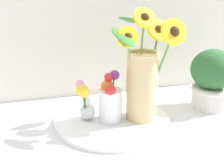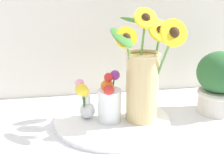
{
  "view_description": "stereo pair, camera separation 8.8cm",
  "coord_description": "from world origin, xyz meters",
  "px_view_note": "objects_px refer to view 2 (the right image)",
  "views": [
    {
      "loc": [
        -0.22,
        -0.73,
        0.43
      ],
      "look_at": [
        0.01,
        0.07,
        0.14
      ],
      "focal_mm": 42.0,
      "sensor_mm": 36.0,
      "label": 1
    },
    {
      "loc": [
        -0.13,
        -0.75,
        0.43
      ],
      "look_at": [
        0.01,
        0.07,
        0.14
      ],
      "focal_mm": 42.0,
      "sensor_mm": 36.0,
      "label": 2
    }
  ],
  "objects_px": {
    "vase_bulb_right": "(85,101)",
    "mason_jar_sunflowers": "(143,79)",
    "vase_small_center": "(110,101)",
    "serving_tray": "(112,119)",
    "potted_plant": "(219,81)"
  },
  "relations": [
    {
      "from": "vase_bulb_right",
      "to": "mason_jar_sunflowers",
      "type": "bearing_deg",
      "value": -9.74
    },
    {
      "from": "mason_jar_sunflowers",
      "to": "vase_small_center",
      "type": "relative_size",
      "value": 2.21
    },
    {
      "from": "serving_tray",
      "to": "vase_small_center",
      "type": "xyz_separation_m",
      "value": [
        -0.01,
        -0.02,
        0.08
      ]
    },
    {
      "from": "vase_small_center",
      "to": "vase_bulb_right",
      "type": "relative_size",
      "value": 1.16
    },
    {
      "from": "mason_jar_sunflowers",
      "to": "vase_small_center",
      "type": "distance_m",
      "value": 0.13
    },
    {
      "from": "mason_jar_sunflowers",
      "to": "potted_plant",
      "type": "bearing_deg",
      "value": 7.65
    },
    {
      "from": "mason_jar_sunflowers",
      "to": "vase_bulb_right",
      "type": "xyz_separation_m",
      "value": [
        -0.19,
        0.03,
        -0.08
      ]
    },
    {
      "from": "vase_bulb_right",
      "to": "potted_plant",
      "type": "bearing_deg",
      "value": 0.88
    },
    {
      "from": "potted_plant",
      "to": "vase_small_center",
      "type": "bearing_deg",
      "value": -175.88
    },
    {
      "from": "serving_tray",
      "to": "potted_plant",
      "type": "relative_size",
      "value": 1.71
    },
    {
      "from": "vase_small_center",
      "to": "serving_tray",
      "type": "bearing_deg",
      "value": 63.45
    },
    {
      "from": "serving_tray",
      "to": "vase_small_center",
      "type": "height_order",
      "value": "vase_small_center"
    },
    {
      "from": "serving_tray",
      "to": "potted_plant",
      "type": "xyz_separation_m",
      "value": [
        0.4,
        0.01,
        0.12
      ]
    },
    {
      "from": "serving_tray",
      "to": "vase_bulb_right",
      "type": "relative_size",
      "value": 2.75
    },
    {
      "from": "vase_small_center",
      "to": "mason_jar_sunflowers",
      "type": "bearing_deg",
      "value": -5.71
    }
  ]
}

